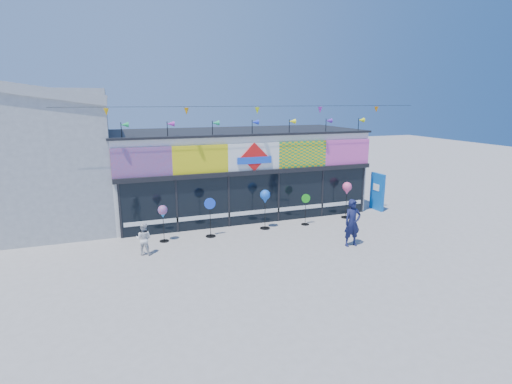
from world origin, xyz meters
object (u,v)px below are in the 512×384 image
spinner_1 (210,216)px  child (144,239)px  spinner_4 (347,189)px  adult_man (352,223)px  spinner_3 (306,209)px  blue_sign (377,192)px  spinner_2 (265,198)px  spinner_0 (163,213)px

spinner_1 → child: (-2.76, -1.09, -0.27)m
spinner_4 → child: size_ratio=1.45×
spinner_1 → child: spinner_1 is taller
adult_man → child: (-7.67, 1.82, -0.32)m
spinner_3 → child: bearing=-170.4°
spinner_3 → spinner_1: bearing=-178.4°
spinner_1 → spinner_4: spinner_4 is taller
spinner_4 → adult_man: size_ratio=0.95×
blue_sign → spinner_2: blue_sign is taller
spinner_2 → adult_man: 3.98m
spinner_1 → blue_sign: bearing=7.3°
spinner_0 → spinner_3: 6.36m
spinner_3 → adult_man: bearing=-81.2°
spinner_1 → adult_man: bearing=-30.7°
spinner_0 → spinner_1: (1.90, -0.06, -0.33)m
blue_sign → child: size_ratio=1.58×
spinner_3 → spinner_4: 2.45m
spinner_3 → spinner_2: bearing=177.2°
adult_man → child: adult_man is taller
blue_sign → spinner_3: 4.75m
spinner_3 → adult_man: size_ratio=0.77×
spinner_1 → spinner_3: (4.45, 0.12, -0.11)m
spinner_1 → spinner_2: (2.51, 0.21, 0.53)m
blue_sign → adult_man: 5.83m
child → spinner_0: bearing=-102.3°
spinner_4 → adult_man: adult_man is taller
adult_man → child: bearing=169.6°
spinner_1 → spinner_3: 4.45m
blue_sign → spinner_4: bearing=-166.0°
spinner_4 → child: spinner_4 is taller
blue_sign → spinner_2: 6.64m
spinner_3 → adult_man: (0.47, -3.04, 0.17)m
spinner_1 → spinner_3: size_ratio=1.15×
spinner_1 → adult_man: adult_man is taller
spinner_0 → adult_man: (6.81, -2.98, -0.27)m
blue_sign → spinner_0: blue_sign is taller
spinner_1 → spinner_2: spinner_2 is taller
child → spinner_2: bearing=-141.8°
blue_sign → spinner_4: blue_sign is taller
spinner_0 → spinner_4: 8.70m
spinner_0 → spinner_3: size_ratio=1.05×
adult_man → spinner_1: bearing=152.3°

